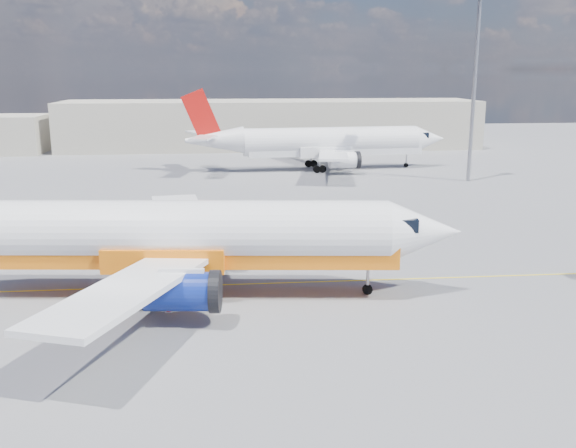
{
  "coord_description": "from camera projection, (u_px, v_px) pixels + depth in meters",
  "views": [
    {
      "loc": [
        -2.85,
        -35.41,
        13.17
      ],
      "look_at": [
        1.03,
        4.37,
        3.5
      ],
      "focal_mm": 40.0,
      "sensor_mm": 36.0,
      "label": 1
    }
  ],
  "objects": [
    {
      "name": "ground",
      "position": [
        278.0,
        300.0,
        37.62
      ],
      "size": [
        240.0,
        240.0,
        0.0
      ],
      "primitive_type": "plane",
      "color": "slate",
      "rests_on": "ground"
    },
    {
      "name": "taxi_line",
      "position": [
        274.0,
        283.0,
        40.52
      ],
      "size": [
        70.0,
        0.15,
        0.01
      ],
      "primitive_type": "cube",
      "color": "yellow",
      "rests_on": "ground"
    },
    {
      "name": "terminal_main",
      "position": [
        271.0,
        124.0,
        109.71
      ],
      "size": [
        70.0,
        14.0,
        8.0
      ],
      "primitive_type": "cube",
      "color": "beige",
      "rests_on": "ground"
    },
    {
      "name": "main_jet",
      "position": [
        166.0,
        235.0,
        37.73
      ],
      "size": [
        36.09,
        28.43,
        10.95
      ],
      "rotation": [
        0.0,
        0.0,
        -0.1
      ],
      "color": "white",
      "rests_on": "ground"
    },
    {
      "name": "second_jet",
      "position": [
        323.0,
        143.0,
        85.53
      ],
      "size": [
        35.81,
        28.23,
        10.86
      ],
      "rotation": [
        0.0,
        0.0,
        0.09
      ],
      "color": "white",
      "rests_on": "ground"
    },
    {
      "name": "traffic_cone",
      "position": [
        169.0,
        307.0,
        35.7
      ],
      "size": [
        0.39,
        0.39,
        0.55
      ],
      "color": "white",
      "rests_on": "ground"
    },
    {
      "name": "floodlight_mast",
      "position": [
        475.0,
        71.0,
        74.59
      ],
      "size": [
        1.58,
        1.58,
        21.61
      ],
      "color": "gray",
      "rests_on": "ground"
    }
  ]
}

